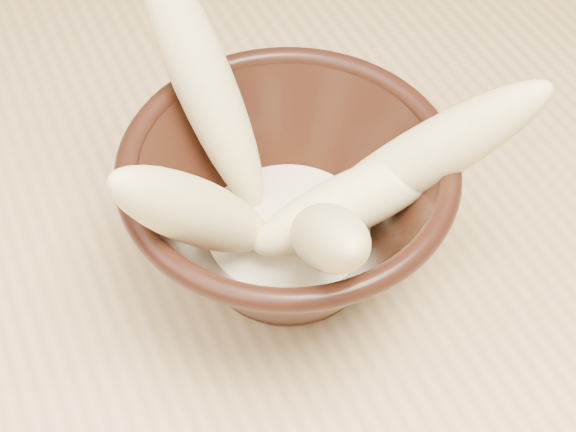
# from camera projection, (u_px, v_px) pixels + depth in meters

# --- Properties ---
(table) EXTENTS (1.20, 0.80, 0.75)m
(table) POSITION_uv_depth(u_px,v_px,m) (83.00, 409.00, 0.53)
(table) COLOR tan
(table) RESTS_ON ground
(bowl) EXTENTS (0.19, 0.19, 0.10)m
(bowl) POSITION_uv_depth(u_px,v_px,m) (288.00, 207.00, 0.46)
(bowl) COLOR black
(bowl) RESTS_ON table
(milk_puddle) EXTENTS (0.10, 0.10, 0.01)m
(milk_puddle) POSITION_uv_depth(u_px,v_px,m) (288.00, 233.00, 0.48)
(milk_puddle) COLOR beige
(milk_puddle) RESTS_ON bowl
(banana_upright) EXTENTS (0.06, 0.13, 0.16)m
(banana_upright) POSITION_uv_depth(u_px,v_px,m) (202.00, 79.00, 0.45)
(banana_upright) COLOR #EBCE8B
(banana_upright) RESTS_ON bowl
(banana_left) EXTENTS (0.12, 0.07, 0.14)m
(banana_left) POSITION_uv_depth(u_px,v_px,m) (198.00, 213.00, 0.41)
(banana_left) COLOR #EBCE8B
(banana_left) RESTS_ON bowl
(banana_right) EXTENTS (0.14, 0.09, 0.14)m
(banana_right) POSITION_uv_depth(u_px,v_px,m) (419.00, 161.00, 0.43)
(banana_right) COLOR #EBCE8B
(banana_right) RESTS_ON bowl
(banana_across) EXTENTS (0.13, 0.05, 0.07)m
(banana_across) POSITION_uv_depth(u_px,v_px,m) (352.00, 202.00, 0.44)
(banana_across) COLOR #EBCE8B
(banana_across) RESTS_ON bowl
(banana_front) EXTENTS (0.07, 0.13, 0.13)m
(banana_front) POSITION_uv_depth(u_px,v_px,m) (327.00, 237.00, 0.40)
(banana_front) COLOR #EBCE8B
(banana_front) RESTS_ON bowl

